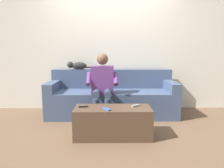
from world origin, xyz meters
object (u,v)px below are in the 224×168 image
coffee_table (113,122)px  remote_black (83,107)px  remote_blue (107,109)px  remote_gray (136,106)px  cat_on_backrest (77,65)px  couch (112,99)px  person_solo_seated (102,84)px

coffee_table → remote_black: bearing=-2.6°
remote_blue → remote_gray: (-0.40, -0.18, 0.00)m
cat_on_backrest → remote_gray: 1.67m
remote_blue → remote_black: 0.35m
couch → coffee_table: (0.00, 1.05, -0.09)m
remote_gray → remote_black: remote_gray is taller
person_solo_seated → remote_black: (0.24, 0.63, -0.22)m
remote_gray → cat_on_backrest: bearing=89.5°
coffee_table → cat_on_backrest: size_ratio=1.98×
person_solo_seated → remote_blue: 0.80m
person_solo_seated → remote_blue: person_solo_seated is taller
couch → remote_blue: bearing=86.1°
remote_blue → remote_black: (0.32, -0.13, -0.00)m
coffee_table → person_solo_seated: bearing=-76.0°
couch → remote_blue: couch is taller
cat_on_backrest → remote_blue: (-0.60, 1.43, -0.48)m
remote_gray → remote_black: (0.73, 0.04, -0.00)m
remote_blue → person_solo_seated: bearing=-26.3°
couch → person_solo_seated: size_ratio=2.03×
cat_on_backrest → remote_black: size_ratio=4.15×
remote_blue → remote_gray: size_ratio=0.94×
person_solo_seated → cat_on_backrest: 0.88m
coffee_table → remote_blue: remote_blue is taller
coffee_table → remote_gray: 0.39m
coffee_table → remote_black: size_ratio=8.23×
couch → person_solo_seated: (0.16, 0.40, 0.35)m
coffee_table → remote_blue: (0.08, 0.11, 0.22)m
remote_black → coffee_table: bearing=-13.6°
person_solo_seated → remote_gray: person_solo_seated is taller
couch → remote_blue: 1.17m
person_solo_seated → cat_on_backrest: person_solo_seated is taller
cat_on_backrest → remote_black: cat_on_backrest is taller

